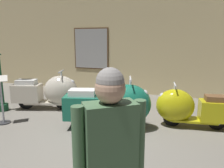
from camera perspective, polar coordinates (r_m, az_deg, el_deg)
name	(u,v)px	position (r m, az deg, el deg)	size (l,w,h in m)	color
ground_plane	(86,147)	(4.03, -6.97, -16.20)	(60.00, 60.00, 0.00)	slate
showroom_back_wall	(142,37)	(7.49, 7.88, 12.17)	(18.00, 0.63, 3.89)	#CCB784
scooter_0	(51,92)	(6.06, -15.85, -2.02)	(1.80, 0.97, 1.06)	black
scooter_1	(114,106)	(4.57, 0.62, -5.77)	(1.89, 0.99, 1.11)	black
scooter_2	(187,108)	(4.94, 19.16, -5.94)	(1.61, 0.64, 0.95)	black
visitor_0	(110,159)	(1.77, -0.47, -19.17)	(0.48, 0.42, 1.69)	black
info_stanchion	(2,104)	(5.46, -26.91, -4.72)	(0.39, 0.38, 1.09)	#333338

